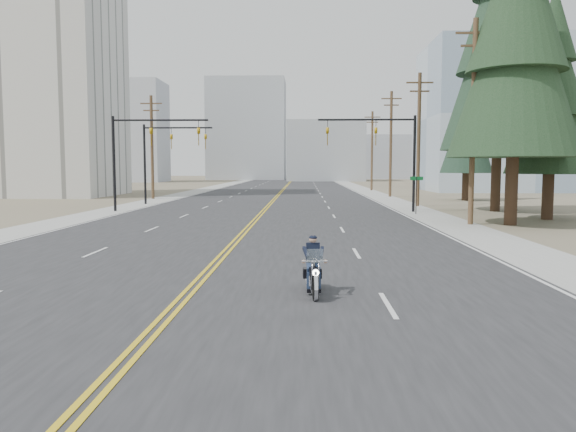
% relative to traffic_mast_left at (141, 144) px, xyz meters
% --- Properties ---
extents(ground_plane, '(400.00, 400.00, 0.00)m').
position_rel_traffic_mast_left_xyz_m(ground_plane, '(8.98, -32.00, -4.94)').
color(ground_plane, '#776D56').
rests_on(ground_plane, ground).
extents(road, '(20.00, 200.00, 0.01)m').
position_rel_traffic_mast_left_xyz_m(road, '(8.98, 38.00, -4.93)').
color(road, '#303033').
rests_on(road, ground).
extents(sidewalk_left, '(3.00, 200.00, 0.01)m').
position_rel_traffic_mast_left_xyz_m(sidewalk_left, '(-2.52, 38.00, -4.93)').
color(sidewalk_left, '#A5A5A0').
rests_on(sidewalk_left, ground).
extents(sidewalk_right, '(3.00, 200.00, 0.01)m').
position_rel_traffic_mast_left_xyz_m(sidewalk_right, '(20.48, 38.00, -4.93)').
color(sidewalk_right, '#A5A5A0').
rests_on(sidewalk_right, ground).
extents(traffic_mast_left, '(7.10, 0.26, 7.00)m').
position_rel_traffic_mast_left_xyz_m(traffic_mast_left, '(0.00, 0.00, 0.00)').
color(traffic_mast_left, black).
rests_on(traffic_mast_left, ground).
extents(traffic_mast_right, '(7.10, 0.26, 7.00)m').
position_rel_traffic_mast_left_xyz_m(traffic_mast_right, '(17.95, 0.00, 0.00)').
color(traffic_mast_right, black).
rests_on(traffic_mast_right, ground).
extents(traffic_mast_far, '(6.10, 0.26, 7.00)m').
position_rel_traffic_mast_left_xyz_m(traffic_mast_far, '(-0.33, 8.00, -0.06)').
color(traffic_mast_far, black).
rests_on(traffic_mast_far, ground).
extents(street_sign, '(0.90, 0.06, 2.62)m').
position_rel_traffic_mast_left_xyz_m(street_sign, '(19.78, -2.00, -3.13)').
color(street_sign, black).
rests_on(street_sign, ground).
extents(utility_pole_b, '(2.20, 0.30, 11.50)m').
position_rel_traffic_mast_left_xyz_m(utility_pole_b, '(21.48, -9.00, 1.05)').
color(utility_pole_b, brown).
rests_on(utility_pole_b, ground).
extents(utility_pole_c, '(2.20, 0.30, 11.00)m').
position_rel_traffic_mast_left_xyz_m(utility_pole_c, '(21.48, 6.00, 0.79)').
color(utility_pole_c, brown).
rests_on(utility_pole_c, ground).
extents(utility_pole_d, '(2.20, 0.30, 11.50)m').
position_rel_traffic_mast_left_xyz_m(utility_pole_d, '(21.48, 21.00, 1.05)').
color(utility_pole_d, brown).
rests_on(utility_pole_d, ground).
extents(utility_pole_e, '(2.20, 0.30, 11.00)m').
position_rel_traffic_mast_left_xyz_m(utility_pole_e, '(21.48, 38.00, 0.79)').
color(utility_pole_e, brown).
rests_on(utility_pole_e, ground).
extents(utility_pole_left, '(2.20, 0.30, 10.50)m').
position_rel_traffic_mast_left_xyz_m(utility_pole_left, '(-3.52, 16.00, 0.54)').
color(utility_pole_left, brown).
rests_on(utility_pole_left, ground).
extents(apartment_block, '(18.00, 14.00, 30.00)m').
position_rel_traffic_mast_left_xyz_m(apartment_block, '(-19.02, 23.00, 10.06)').
color(apartment_block, silver).
rests_on(apartment_block, ground).
extents(glass_building, '(24.00, 16.00, 20.00)m').
position_rel_traffic_mast_left_xyz_m(glass_building, '(40.98, 38.00, 5.06)').
color(glass_building, '#9EB5CC').
rests_on(glass_building, ground).
extents(haze_bldg_a, '(14.00, 12.00, 22.00)m').
position_rel_traffic_mast_left_xyz_m(haze_bldg_a, '(-26.02, 83.00, 6.06)').
color(haze_bldg_a, '#B7BCC6').
rests_on(haze_bldg_a, ground).
extents(haze_bldg_b, '(18.00, 14.00, 14.00)m').
position_rel_traffic_mast_left_xyz_m(haze_bldg_b, '(16.98, 93.00, 2.06)').
color(haze_bldg_b, '#ADB2B7').
rests_on(haze_bldg_b, ground).
extents(haze_bldg_c, '(16.00, 12.00, 18.00)m').
position_rel_traffic_mast_left_xyz_m(haze_bldg_c, '(48.98, 78.00, 4.06)').
color(haze_bldg_c, '#B7BCC6').
rests_on(haze_bldg_c, ground).
extents(haze_bldg_d, '(20.00, 15.00, 26.00)m').
position_rel_traffic_mast_left_xyz_m(haze_bldg_d, '(-3.02, 108.00, 8.06)').
color(haze_bldg_d, '#ADB2B7').
rests_on(haze_bldg_d, ground).
extents(haze_bldg_e, '(14.00, 14.00, 12.00)m').
position_rel_traffic_mast_left_xyz_m(haze_bldg_e, '(33.98, 118.00, 1.06)').
color(haze_bldg_e, '#B7BCC6').
rests_on(haze_bldg_e, ground).
extents(haze_bldg_f, '(12.00, 12.00, 16.00)m').
position_rel_traffic_mast_left_xyz_m(haze_bldg_f, '(-41.02, 98.00, 3.06)').
color(haze_bldg_f, '#ADB2B7').
rests_on(haze_bldg_f, ground).
extents(motorcyclist, '(0.92, 1.98, 1.51)m').
position_rel_traffic_mast_left_xyz_m(motorcyclist, '(12.23, -26.82, -4.18)').
color(motorcyclist, black).
rests_on(motorcyclist, ground).
extents(conifer_near, '(7.24, 7.24, 19.17)m').
position_rel_traffic_mast_left_xyz_m(conifer_near, '(23.71, -9.05, 6.07)').
color(conifer_near, '#382619').
rests_on(conifer_near, ground).
extents(conifer_mid, '(5.37, 5.37, 14.33)m').
position_rel_traffic_mast_left_xyz_m(conifer_mid, '(27.26, -5.57, 3.29)').
color(conifer_mid, '#382619').
rests_on(conifer_mid, ground).
extents(conifer_tall, '(8.18, 8.18, 22.72)m').
position_rel_traffic_mast_left_xyz_m(conifer_tall, '(26.22, 0.97, 8.11)').
color(conifer_tall, '#382619').
rests_on(conifer_tall, ground).
extents(conifer_far, '(5.05, 5.05, 13.54)m').
position_rel_traffic_mast_left_xyz_m(conifer_far, '(27.90, 14.61, 2.83)').
color(conifer_far, '#382619').
rests_on(conifer_far, ground).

